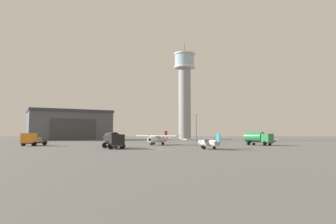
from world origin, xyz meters
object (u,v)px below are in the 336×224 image
object	(u,v)px
control_tower	(185,88)
truck_fuel_tanker_green	(258,138)
traffic_cone_near_left	(66,145)
car_white	(270,139)
light_post_west	(196,124)
car_blue	(156,140)
truck_flatbed_orange	(32,140)
airplane_white	(158,138)
airplane_silver	(209,142)
truck_fuel_tanker_black	(113,139)

from	to	relation	value
control_tower	truck_fuel_tanker_green	world-z (taller)	control_tower
traffic_cone_near_left	car_white	bearing A→B (deg)	30.44
light_post_west	traffic_cone_near_left	distance (m)	44.73
car_white	traffic_cone_near_left	xyz separation A→B (m)	(-52.73, -30.98, -0.44)
truck_fuel_tanker_green	light_post_west	xyz separation A→B (m)	(-10.70, 28.09, 3.91)
truck_fuel_tanker_green	car_blue	world-z (taller)	truck_fuel_tanker_green
truck_flatbed_orange	light_post_west	xyz separation A→B (m)	(37.76, 30.78, 4.26)
airplane_white	car_blue	distance (m)	21.60
truck_flatbed_orange	car_blue	xyz separation A→B (m)	(25.22, 26.31, -0.55)
control_tower	airplane_silver	distance (m)	69.50
control_tower	truck_fuel_tanker_black	xyz separation A→B (m)	(-16.75, -64.22, -18.90)
truck_fuel_tanker_green	car_white	world-z (taller)	truck_fuel_tanker_green
control_tower	light_post_west	xyz separation A→B (m)	(2.12, -22.89, -14.94)
airplane_white	airplane_silver	world-z (taller)	airplane_white
control_tower	airplane_silver	xyz separation A→B (m)	(-0.31, -66.77, -19.29)
truck_flatbed_orange	traffic_cone_near_left	xyz separation A→B (m)	(7.74, -1.96, -0.99)
truck_fuel_tanker_green	control_tower	bearing A→B (deg)	152.92
control_tower	car_white	distance (m)	40.17
truck_fuel_tanker_black	car_white	world-z (taller)	truck_fuel_tanker_black
car_white	airplane_silver	bearing A→B (deg)	69.68
car_blue	light_post_west	bearing A→B (deg)	-136.78
truck_fuel_tanker_green	car_blue	distance (m)	33.15
truck_fuel_tanker_green	car_blue	xyz separation A→B (m)	(-23.24, 23.62, -0.90)
airplane_white	traffic_cone_near_left	xyz separation A→B (m)	(-18.64, -6.72, -1.19)
airplane_white	truck_flatbed_orange	distance (m)	26.81
airplane_white	traffic_cone_near_left	distance (m)	19.85
airplane_silver	truck_fuel_tanker_green	xyz separation A→B (m)	(13.13, 15.80, 0.44)
control_tower	car_blue	size ratio (longest dim) A/B	7.81
control_tower	truck_flatbed_orange	distance (m)	67.23
truck_flatbed_orange	traffic_cone_near_left	bearing A→B (deg)	79.44
light_post_west	truck_fuel_tanker_black	bearing A→B (deg)	-114.54
airplane_white	control_tower	bearing A→B (deg)	-160.31
traffic_cone_near_left	control_tower	bearing A→B (deg)	63.36
truck_flatbed_orange	car_white	bearing A→B (deg)	119.30
airplane_white	light_post_west	world-z (taller)	light_post_west
airplane_white	truck_flatbed_orange	xyz separation A→B (m)	(-26.38, -4.75, -0.20)
light_post_west	truck_flatbed_orange	bearing A→B (deg)	-140.81
traffic_cone_near_left	light_post_west	bearing A→B (deg)	47.48
airplane_white	truck_fuel_tanker_green	distance (m)	22.18
truck_fuel_tanker_green	truck_fuel_tanker_black	xyz separation A→B (m)	(-29.57, -13.25, -0.05)
control_tower	light_post_west	distance (m)	27.42
car_blue	control_tower	bearing A→B (deg)	-87.25
control_tower	airplane_white	bearing A→B (deg)	-100.72
car_blue	light_post_west	size ratio (longest dim) A/B	0.52
truck_fuel_tanker_green	truck_fuel_tanker_black	bearing A→B (deg)	-107.07
car_white	traffic_cone_near_left	size ratio (longest dim) A/B	7.58
car_white	truck_fuel_tanker_black	bearing A→B (deg)	54.08
airplane_silver	traffic_cone_near_left	xyz separation A→B (m)	(-27.60, 11.14, -0.90)
car_blue	truck_fuel_tanker_green	bearing A→B (deg)	158.14
airplane_silver	truck_flatbed_orange	size ratio (longest dim) A/B	1.18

